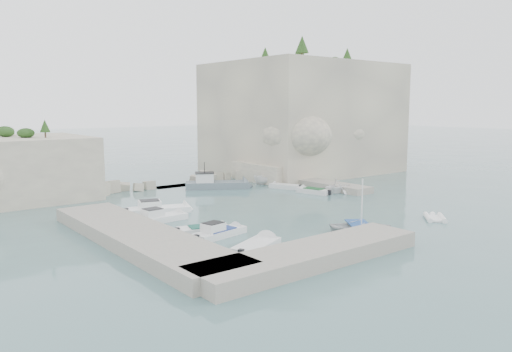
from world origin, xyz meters
TOP-DOWN VIEW (x-y plane):
  - ground at (0.00, 0.00)m, footprint 400.00×400.00m
  - cliff_east at (23.00, 23.00)m, footprint 26.00×22.00m
  - cliff_terrace at (13.00, 18.00)m, footprint 8.00×10.00m
  - outcrop_west at (-20.00, 25.00)m, footprint 16.00×14.00m
  - quay_west at (-17.00, -1.00)m, footprint 5.00×24.00m
  - quay_south at (-10.00, -12.50)m, footprint 18.00×4.00m
  - ledge_east at (13.50, 10.00)m, footprint 3.00×16.00m
  - breakwater at (-1.00, 22.00)m, footprint 28.00×3.00m
  - motorboat_a at (-10.43, 8.33)m, footprint 6.92×3.98m
  - motorboat_b at (-12.16, 4.80)m, footprint 5.58×2.15m
  - motorboat_c at (-11.34, -1.28)m, footprint 4.93×2.95m
  - motorboat_d at (-10.92, -3.04)m, footprint 5.52×2.52m
  - motorboat_e at (-10.95, -7.84)m, footprint 5.28×3.82m
  - rowboat at (-0.71, -9.13)m, footprint 6.35×5.97m
  - inflatable_dinghy at (8.21, -10.44)m, footprint 3.53×3.35m
  - tender_east_a at (11.93, 5.06)m, footprint 4.20×3.81m
  - tender_east_b at (9.42, 6.60)m, footprint 2.50×4.86m
  - tender_east_c at (9.08, 11.37)m, footprint 3.05×4.70m
  - tender_east_d at (9.65, 15.41)m, footprint 4.45×3.11m
  - work_boat at (2.35, 16.97)m, footprint 8.91×6.83m
  - rowboat_mast at (-0.71, -9.13)m, footprint 0.10×0.10m
  - vegetation at (17.83, 24.40)m, footprint 53.48×13.88m

SIDE VIEW (x-z plane):
  - ground at x=0.00m, z-range 0.00..0.00m
  - motorboat_a at x=-10.43m, z-range -0.70..0.70m
  - motorboat_b at x=-12.16m, z-range -0.70..0.70m
  - motorboat_c at x=-11.34m, z-range -0.35..0.35m
  - motorboat_d at x=-10.92m, z-range -0.70..0.70m
  - motorboat_e at x=-10.95m, z-range -0.35..0.35m
  - rowboat at x=-0.71m, z-range -0.54..0.54m
  - inflatable_dinghy at x=8.21m, z-range -0.22..0.22m
  - tender_east_a at x=11.93m, z-range -0.96..0.96m
  - tender_east_b at x=9.42m, z-range -0.35..0.35m
  - tender_east_c at x=9.08m, z-range -0.35..0.35m
  - tender_east_d at x=9.65m, z-range -0.81..0.81m
  - work_boat at x=2.35m, z-range -1.10..1.10m
  - ledge_east at x=13.50m, z-range 0.00..0.80m
  - quay_west at x=-17.00m, z-range 0.00..1.10m
  - quay_south at x=-10.00m, z-range 0.00..1.10m
  - breakwater at x=-1.00m, z-range 0.00..1.40m
  - cliff_terrace at x=13.00m, z-range 0.00..2.50m
  - rowboat_mast at x=-0.71m, z-range 0.54..4.74m
  - outcrop_west at x=-20.00m, z-range 0.00..7.00m
  - cliff_east at x=23.00m, z-range 0.00..17.00m
  - vegetation at x=17.83m, z-range 11.23..24.63m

